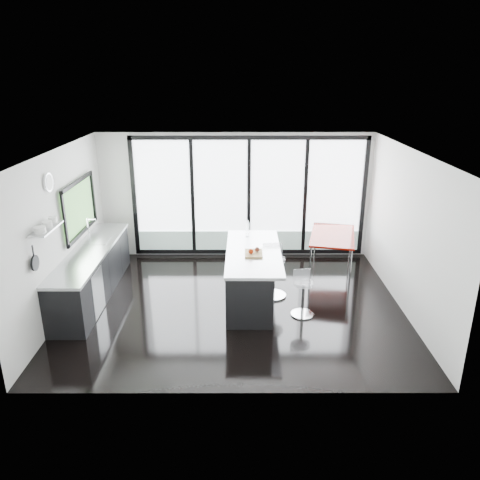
{
  "coord_description": "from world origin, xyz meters",
  "views": [
    {
      "loc": [
        0.09,
        -7.64,
        4.02
      ],
      "look_at": [
        0.1,
        0.3,
        1.15
      ],
      "focal_mm": 35.0,
      "sensor_mm": 36.0,
      "label": 1
    }
  ],
  "objects_px": {
    "red_table": "(331,253)",
    "bar_stool_near": "(303,299)",
    "island": "(249,275)",
    "bar_stool_far": "(273,277)"
  },
  "relations": [
    {
      "from": "bar_stool_near",
      "to": "bar_stool_far",
      "type": "xyz_separation_m",
      "value": [
        -0.46,
        0.73,
        0.07
      ]
    },
    {
      "from": "island",
      "to": "bar_stool_near",
      "type": "xyz_separation_m",
      "value": [
        0.92,
        -0.63,
        -0.17
      ]
    },
    {
      "from": "bar_stool_near",
      "to": "red_table",
      "type": "xyz_separation_m",
      "value": [
        0.84,
        1.92,
        0.1
      ]
    },
    {
      "from": "island",
      "to": "bar_stool_far",
      "type": "distance_m",
      "value": 0.48
    },
    {
      "from": "bar_stool_near",
      "to": "bar_stool_far",
      "type": "bearing_deg",
      "value": 112.14
    },
    {
      "from": "island",
      "to": "bar_stool_far",
      "type": "xyz_separation_m",
      "value": [
        0.46,
        0.1,
        -0.1
      ]
    },
    {
      "from": "island",
      "to": "bar_stool_near",
      "type": "relative_size",
      "value": 3.73
    },
    {
      "from": "island",
      "to": "bar_stool_near",
      "type": "distance_m",
      "value": 1.13
    },
    {
      "from": "red_table",
      "to": "bar_stool_near",
      "type": "bearing_deg",
      "value": -113.75
    },
    {
      "from": "island",
      "to": "bar_stool_far",
      "type": "relative_size",
      "value": 3.01
    }
  ]
}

